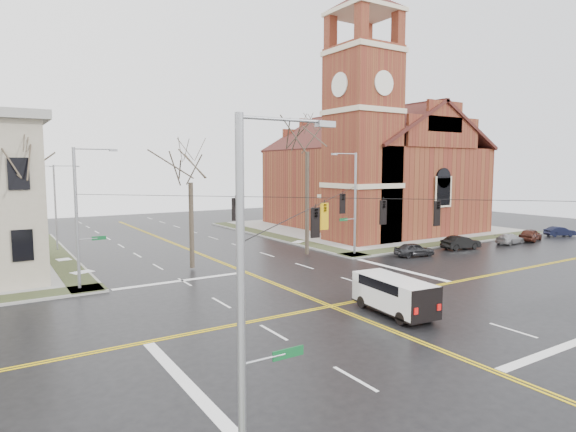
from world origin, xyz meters
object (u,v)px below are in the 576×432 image
cargo_van (391,292)px  signal_pole_nw (79,214)px  streetlight_north_b (36,194)px  parked_car_a (414,250)px  streetlight_north_a (57,204)px  parked_car_b (461,243)px  signal_pole_sw (248,295)px  tree_ne (307,145)px  parked_car_e (560,231)px  church (368,163)px  signal_pole_ne (354,200)px  parked_car_c (510,239)px  tree_nw_near (190,177)px  tree_nw_far (22,170)px  parked_car_d (530,235)px

cargo_van → signal_pole_nw: bearing=138.8°
streetlight_north_b → parked_car_a: size_ratio=2.23×
streetlight_north_a → parked_car_a: 33.10m
parked_car_a → parked_car_b: bearing=-73.6°
signal_pole_sw → streetlight_north_a: (0.67, 39.50, -0.48)m
signal_pole_nw → parked_car_a: bearing=-7.0°
tree_ne → parked_car_e: bearing=-10.1°
church → signal_pole_ne: 19.22m
signal_pole_nw → parked_car_c: (40.48, -3.71, -4.42)m
signal_pole_ne → tree_ne: (-3.58, 2.09, 4.89)m
signal_pole_sw → tree_nw_near: (8.26, 25.05, 2.22)m
church → tree_nw_far: bearing=-164.1°
parked_car_c → church: bearing=11.0°
streetlight_north_b → tree_ne: size_ratio=0.59×
parked_car_a → parked_car_b: size_ratio=0.90×
parked_car_e → signal_pole_nw: bearing=110.1°
signal_pole_ne → tree_nw_near: (-14.38, 2.05, 2.22)m
parked_car_a → parked_car_e: bearing=-75.7°
parked_car_b → parked_car_c: size_ratio=1.08×
signal_pole_nw → parked_car_a: (26.92, -3.29, -4.34)m
cargo_van → tree_nw_near: bearing=113.0°
signal_pole_sw → parked_car_b: size_ratio=2.27×
parked_car_d → tree_nw_far: bearing=67.0°
streetlight_north_b → parked_car_d: size_ratio=2.04×
cargo_van → tree_nw_near: tree_nw_near is taller
signal_pole_ne → parked_car_d: signal_pole_ne is taller
signal_pole_ne → parked_car_a: (4.27, -3.29, -4.34)m
parked_car_b → tree_nw_far: tree_nw_far is taller
church → signal_pole_sw: (-36.09, -36.28, -3.48)m
streetlight_north_b → parked_car_e: (49.67, -40.01, -3.91)m
parked_car_b → parked_car_a: bearing=99.6°
streetlight_north_b → parked_car_c: 56.72m
parked_car_a → tree_ne: tree_ne is taller
signal_pole_ne → cargo_van: signal_pole_ne is taller
signal_pole_nw → parked_car_d: size_ratio=2.30×
signal_pole_nw → cargo_van: 19.88m
cargo_van → tree_ne: 19.36m
signal_pole_sw → tree_nw_far: 25.51m
cargo_van → streetlight_north_a: bearing=118.1°
signal_pole_nw → signal_pole_sw: size_ratio=1.00×
streetlight_north_a → streetlight_north_b: size_ratio=1.00×
signal_pole_sw → streetlight_north_b: size_ratio=1.12×
streetlight_north_a → cargo_van: size_ratio=1.51×
tree_nw_far → church: bearing=15.9°
parked_car_b → parked_car_d: (10.66, -0.59, 0.01)m
church → cargo_van: (-22.74, -27.53, -7.28)m
church → parked_car_a: 20.50m
church → parked_car_d: bearing=-64.6°
cargo_van → tree_nw_far: 24.05m
signal_pole_sw → parked_car_d: (44.14, 19.29, -4.28)m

